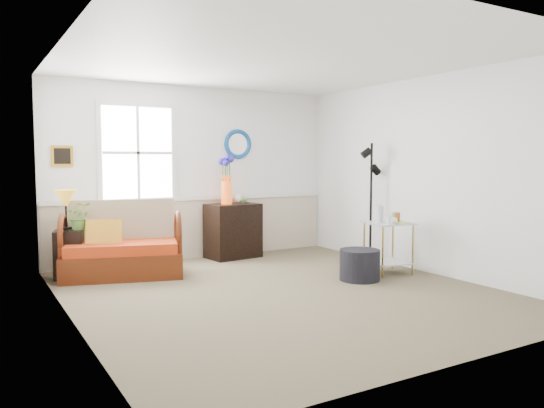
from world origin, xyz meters
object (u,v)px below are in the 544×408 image
loveseat (122,239)px  ottoman (360,265)px  cabinet (233,231)px  lamp_stand (69,254)px  side_table (388,248)px  floor_lamp (371,203)px

loveseat → ottoman: 3.04m
cabinet → lamp_stand: bearing=178.9°
side_table → floor_lamp: size_ratio=0.39×
floor_lamp → ottoman: 1.38m
lamp_stand → side_table: bearing=-26.4°
lamp_stand → cabinet: 2.44m
side_table → floor_lamp: floor_lamp is taller
loveseat → floor_lamp: floor_lamp is taller
ottoman → cabinet: bearing=107.2°
cabinet → floor_lamp: bearing=-48.1°
lamp_stand → ottoman: 3.67m
lamp_stand → side_table: (3.69, -1.83, 0.03)m
loveseat → cabinet: loveseat is taller
side_table → ottoman: (-0.58, -0.12, -0.15)m
cabinet → floor_lamp: (1.56, -1.37, 0.46)m
floor_lamp → ottoman: floor_lamp is taller
loveseat → cabinet: bearing=31.1°
loveseat → floor_lamp: (3.37, -0.90, 0.39)m
lamp_stand → ottoman: bearing=-32.2°
loveseat → side_table: bearing=-11.0°
loveseat → side_table: size_ratio=2.17×
lamp_stand → side_table: size_ratio=0.90×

